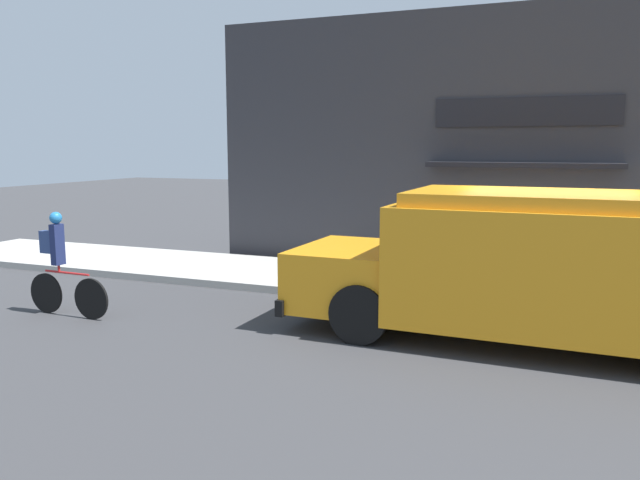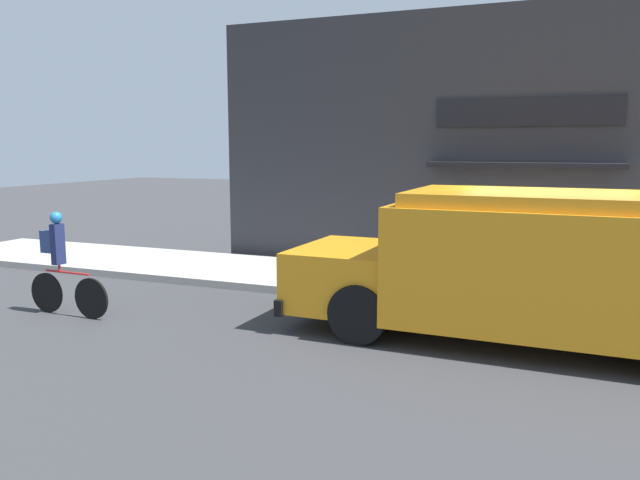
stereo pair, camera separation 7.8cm
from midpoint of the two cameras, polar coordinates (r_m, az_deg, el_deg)
The scene contains 5 objects.
ground_plane at distance 10.53m, azimuth 19.90°, elevation -6.92°, with size 70.00×70.00×0.00m, color #38383A.
sidewalk at distance 11.86m, azimuth 20.20°, elevation -4.85°, with size 28.00×2.79×0.15m.
storefront at distance 13.34m, azimuth 21.02°, elevation 8.20°, with size 14.85×0.74×5.53m.
school_bus at distance 9.03m, azimuth 20.21°, elevation -2.23°, with size 6.57×2.79×2.11m.
cyclist at distance 10.86m, azimuth -22.37°, elevation -2.26°, with size 1.62×0.20×1.69m.
Camera 2 is at (0.32, -10.15, 2.72)m, focal length 35.00 mm.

